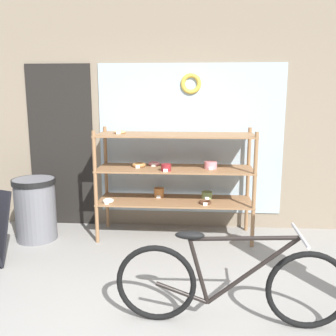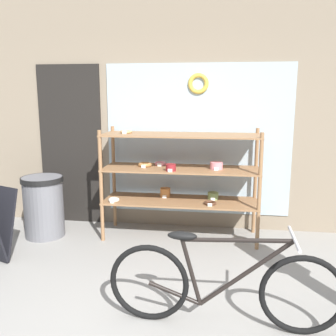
# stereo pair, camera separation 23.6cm
# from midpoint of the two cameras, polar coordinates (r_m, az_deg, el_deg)

# --- Properties ---
(storefront_facade) EXTENTS (5.43, 0.13, 3.14)m
(storefront_facade) POSITION_cam_midpoint_polar(r_m,az_deg,el_deg) (4.80, -0.87, 8.93)
(storefront_facade) COLOR gray
(storefront_facade) RESTS_ON ground_plane
(display_case) EXTENTS (1.85, 0.57, 1.32)m
(display_case) POSITION_cam_midpoint_polar(r_m,az_deg,el_deg) (4.47, -0.55, -0.58)
(display_case) COLOR #8E6642
(display_case) RESTS_ON ground_plane
(bicycle) EXTENTS (1.74, 0.46, 0.75)m
(bicycle) POSITION_cam_midpoint_polar(r_m,az_deg,el_deg) (2.94, 7.00, -17.07)
(bicycle) COLOR black
(bicycle) RESTS_ON ground_plane
(trash_bin) EXTENTS (0.50, 0.50, 0.75)m
(trash_bin) POSITION_cam_midpoint_polar(r_m,az_deg,el_deg) (4.79, -20.91, -5.59)
(trash_bin) COLOR slate
(trash_bin) RESTS_ON ground_plane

